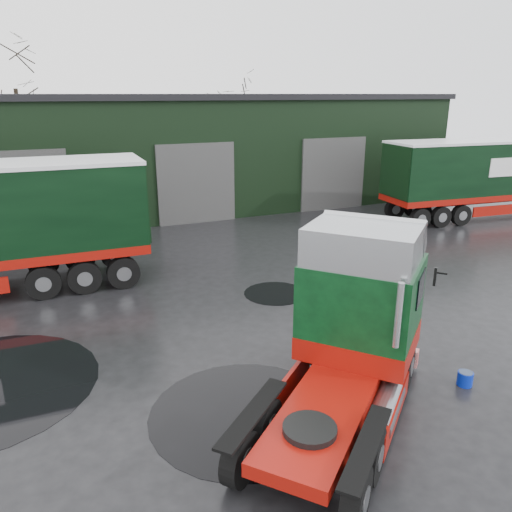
{
  "coord_description": "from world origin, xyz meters",
  "views": [
    {
      "loc": [
        -5.18,
        -10.11,
        6.33
      ],
      "look_at": [
        0.45,
        2.88,
        1.7
      ],
      "focal_mm": 35.0,
      "sensor_mm": 36.0,
      "label": 1
    }
  ],
  "objects": [
    {
      "name": "lorry_right",
      "position": [
        16.74,
        9.0,
        2.06
      ],
      "size": [
        15.86,
        4.15,
        4.12
      ],
      "primitive_type": null,
      "rotation": [
        0.0,
        0.0,
        -1.66
      ],
      "color": "silver",
      "rests_on": "ground"
    },
    {
      "name": "ground",
      "position": [
        0.0,
        0.0,
        0.0
      ],
      "size": [
        100.0,
        100.0,
        0.0
      ],
      "primitive_type": "plane",
      "color": "black"
    },
    {
      "name": "tree_back_b",
      "position": [
        10.0,
        30.0,
        3.75
      ],
      "size": [
        4.4,
        4.4,
        7.5
      ],
      "primitive_type": null,
      "color": "black",
      "rests_on": "ground"
    },
    {
      "name": "puddle_0",
      "position": [
        -1.89,
        -1.93,
        0.0
      ],
      "size": [
        3.98,
        3.98,
        0.01
      ],
      "primitive_type": "cylinder",
      "color": "black",
      "rests_on": "ground"
    },
    {
      "name": "tree_back_a",
      "position": [
        -6.0,
        30.0,
        4.75
      ],
      "size": [
        4.4,
        4.4,
        9.5
      ],
      "primitive_type": null,
      "color": "black",
      "rests_on": "ground"
    },
    {
      "name": "hero_tractor",
      "position": [
        -0.41,
        -3.0,
        1.91
      ],
      "size": [
        6.35,
        6.0,
        3.82
      ],
      "primitive_type": null,
      "rotation": [
        0.0,
        0.0,
        -0.85
      ],
      "color": "black",
      "rests_on": "ground"
    },
    {
      "name": "puddle_1",
      "position": [
        1.52,
        3.73,
        0.0
      ],
      "size": [
        2.09,
        2.09,
        0.01
      ],
      "primitive_type": "cylinder",
      "color": "black",
      "rests_on": "ground"
    },
    {
      "name": "wash_bucket",
      "position": [
        3.11,
        -2.93,
        0.16
      ],
      "size": [
        0.44,
        0.44,
        0.32
      ],
      "primitive_type": "cylinder",
      "rotation": [
        0.0,
        0.0,
        0.36
      ],
      "color": "#0720AA",
      "rests_on": "ground"
    },
    {
      "name": "warehouse",
      "position": [
        2.0,
        20.0,
        3.16
      ],
      "size": [
        32.4,
        12.4,
        6.3
      ],
      "color": "black",
      "rests_on": "ground"
    }
  ]
}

